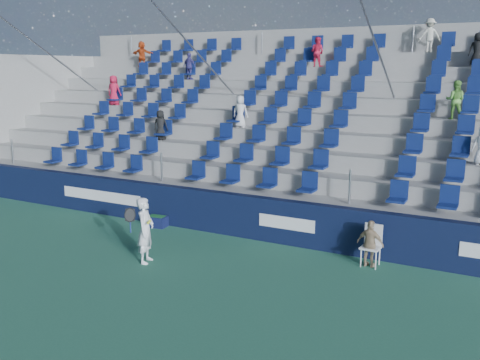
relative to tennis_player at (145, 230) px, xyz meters
The scene contains 7 objects.
ground 1.32m from the tennis_player, 11.96° to the right, with size 70.00×70.00×0.00m, color #2F6F53.
sponsor_wall 3.11m from the tennis_player, 70.84° to the left, with size 24.00×0.32×1.20m.
grandstand 8.20m from the tennis_player, 82.76° to the left, with size 24.00×8.17×6.63m.
tennis_player is the anchor object (origin of this frame).
line_judge_chair 5.48m from the tennis_player, 26.46° to the left, with size 0.47×0.48×1.00m.
line_judge 5.41m from the tennis_player, 25.00° to the left, with size 0.67×0.28×1.14m, color tan.
ball_bin 3.05m from the tennis_player, 121.97° to the left, with size 0.63×0.45×0.33m.
Camera 1 is at (6.88, -9.63, 4.67)m, focal length 40.00 mm.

